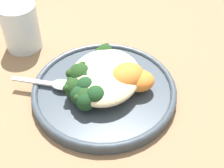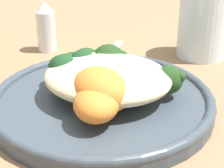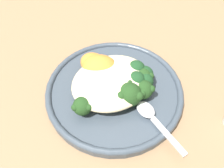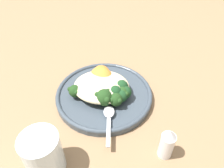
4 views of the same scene
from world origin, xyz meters
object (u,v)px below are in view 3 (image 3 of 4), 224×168
sweet_potato_chunk_0 (100,68)px  kale_tuft (138,76)px  broccoli_stalk_3 (126,92)px  broccoli_stalk_4 (136,88)px  spoon (150,115)px  broccoli_stalk_5 (131,77)px  broccoli_stalk_1 (108,95)px  sweet_potato_chunk_1 (102,72)px  sweet_potato_chunk_3 (99,73)px  sweet_potato_chunk_2 (94,64)px  broccoli_stalk_0 (90,97)px  quinoa_mound (112,82)px  broccoli_stalk_2 (115,94)px  plate (115,89)px

sweet_potato_chunk_0 → kale_tuft: bearing=-44.7°
broccoli_stalk_3 → kale_tuft: size_ratio=1.81×
broccoli_stalk_3 → broccoli_stalk_4: size_ratio=1.16×
kale_tuft → spoon: 0.08m
broccoli_stalk_3 → broccoli_stalk_5: 0.04m
broccoli_stalk_1 → sweet_potato_chunk_1: bearing=-176.8°
sweet_potato_chunk_3 → sweet_potato_chunk_2: bearing=84.6°
broccoli_stalk_0 → sweet_potato_chunk_3: size_ratio=1.65×
broccoli_stalk_4 → sweet_potato_chunk_1: (-0.04, 0.06, 0.00)m
broccoli_stalk_1 → broccoli_stalk_4: bearing=98.7°
quinoa_mound → sweet_potato_chunk_0: size_ratio=2.16×
kale_tuft → broccoli_stalk_5: bearing=140.0°
broccoli_stalk_2 → sweet_potato_chunk_0: size_ratio=1.16×
broccoli_stalk_0 → kale_tuft: (0.10, -0.01, 0.01)m
broccoli_stalk_5 → sweet_potato_chunk_3: (-0.05, 0.04, 0.00)m
broccoli_stalk_5 → sweet_potato_chunk_3: bearing=174.2°
sweet_potato_chunk_3 → plate: bearing=-58.3°
broccoli_stalk_2 → broccoli_stalk_5: broccoli_stalk_5 is taller
broccoli_stalk_3 → broccoli_stalk_4: bearing=84.3°
broccoli_stalk_2 → sweet_potato_chunk_3: size_ratio=1.15×
quinoa_mound → sweet_potato_chunk_2: (-0.01, 0.06, -0.00)m
sweet_potato_chunk_0 → spoon: sweet_potato_chunk_0 is taller
broccoli_stalk_1 → broccoli_stalk_5: 0.06m
broccoli_stalk_2 → sweet_potato_chunk_3: sweet_potato_chunk_3 is taller
broccoli_stalk_2 → kale_tuft: 0.06m
kale_tuft → sweet_potato_chunk_0: bearing=135.3°
broccoli_stalk_3 → broccoli_stalk_5: size_ratio=1.01×
sweet_potato_chunk_0 → sweet_potato_chunk_2: sweet_potato_chunk_0 is taller
quinoa_mound → spoon: quinoa_mound is taller
broccoli_stalk_0 → broccoli_stalk_4: (0.08, -0.02, 0.00)m
broccoli_stalk_1 → sweet_potato_chunk_0: 0.06m
sweet_potato_chunk_3 → broccoli_stalk_4: bearing=-56.5°
sweet_potato_chunk_2 → broccoli_stalk_0: bearing=-122.3°
plate → broccoli_stalk_5: (0.03, -0.01, 0.03)m
sweet_potato_chunk_2 → kale_tuft: kale_tuft is taller
plate → broccoli_stalk_2: 0.04m
broccoli_stalk_1 → sweet_potato_chunk_3: 0.06m
broccoli_stalk_3 → broccoli_stalk_5: broccoli_stalk_3 is taller
broccoli_stalk_3 → spoon: (0.02, -0.05, -0.02)m
broccoli_stalk_2 → sweet_potato_chunk_2: (0.00, 0.08, 0.00)m
broccoli_stalk_4 → broccoli_stalk_5: bearing=130.7°
plate → sweet_potato_chunk_0: bearing=109.9°
broccoli_stalk_4 → broccoli_stalk_5: same height
quinoa_mound → broccoli_stalk_2: quinoa_mound is taller
plate → broccoli_stalk_4: bearing=-55.0°
sweet_potato_chunk_2 → kale_tuft: 0.09m
broccoli_stalk_2 → kale_tuft: (0.06, 0.01, 0.01)m
broccoli_stalk_2 → sweet_potato_chunk_2: size_ratio=1.35×
broccoli_stalk_1 → broccoli_stalk_4: broccoli_stalk_4 is taller
quinoa_mound → sweet_potato_chunk_1: size_ratio=2.07×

